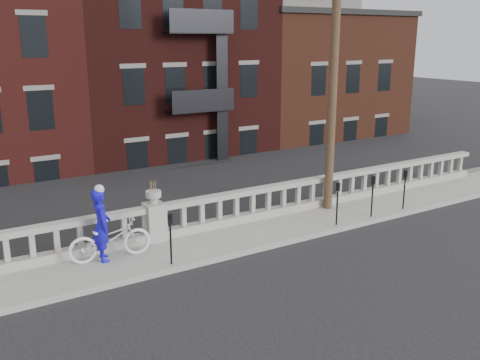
# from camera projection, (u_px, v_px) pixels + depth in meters

# --- Properties ---
(ground) EXTENTS (120.00, 120.00, 0.00)m
(ground) POSITION_uv_depth(u_px,v_px,m) (224.00, 300.00, 12.22)
(ground) COLOR black
(ground) RESTS_ON ground
(sidewalk) EXTENTS (32.00, 2.20, 0.15)m
(sidewalk) POSITION_uv_depth(u_px,v_px,m) (169.00, 253.00, 14.66)
(sidewalk) COLOR gray
(sidewalk) RESTS_ON ground
(balustrade) EXTENTS (28.00, 0.34, 1.03)m
(balustrade) POSITION_uv_depth(u_px,v_px,m) (155.00, 224.00, 15.29)
(balustrade) COLOR gray
(balustrade) RESTS_ON sidewalk
(planter_pedestal) EXTENTS (0.55, 0.55, 1.76)m
(planter_pedestal) POSITION_uv_depth(u_px,v_px,m) (154.00, 217.00, 15.24)
(planter_pedestal) COLOR gray
(planter_pedestal) RESTS_ON sidewalk
(lower_level) EXTENTS (80.00, 44.00, 20.80)m
(lower_level) POSITION_uv_depth(u_px,v_px,m) (31.00, 94.00, 30.72)
(lower_level) COLOR #605E59
(lower_level) RESTS_ON ground
(utility_pole) EXTENTS (1.60, 0.28, 10.00)m
(utility_pole) POSITION_uv_depth(u_px,v_px,m) (334.00, 56.00, 16.98)
(utility_pole) COLOR #422D1E
(utility_pole) RESTS_ON sidewalk
(parking_meter_a) EXTENTS (0.10, 0.09, 1.36)m
(parking_meter_a) POSITION_uv_depth(u_px,v_px,m) (170.00, 233.00, 13.56)
(parking_meter_a) COLOR black
(parking_meter_a) RESTS_ON sidewalk
(parking_meter_b) EXTENTS (0.10, 0.09, 1.36)m
(parking_meter_b) POSITION_uv_depth(u_px,v_px,m) (337.00, 199.00, 16.43)
(parking_meter_b) COLOR black
(parking_meter_b) RESTS_ON sidewalk
(parking_meter_c) EXTENTS (0.10, 0.09, 1.36)m
(parking_meter_c) POSITION_uv_depth(u_px,v_px,m) (373.00, 192.00, 17.19)
(parking_meter_c) COLOR black
(parking_meter_c) RESTS_ON sidewalk
(parking_meter_d) EXTENTS (0.10, 0.09, 1.36)m
(parking_meter_d) POSITION_uv_depth(u_px,v_px,m) (405.00, 185.00, 17.96)
(parking_meter_d) COLOR black
(parking_meter_d) RESTS_ON sidewalk
(bicycle) EXTENTS (2.21, 0.93, 1.13)m
(bicycle) POSITION_uv_depth(u_px,v_px,m) (110.00, 238.00, 13.97)
(bicycle) COLOR white
(bicycle) RESTS_ON sidewalk
(cyclist) EXTENTS (0.56, 0.77, 1.94)m
(cyclist) POSITION_uv_depth(u_px,v_px,m) (102.00, 225.00, 13.80)
(cyclist) COLOR #140DC4
(cyclist) RESTS_ON sidewalk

